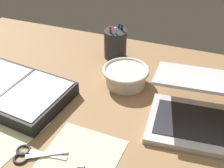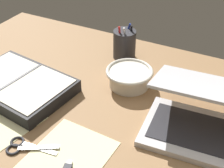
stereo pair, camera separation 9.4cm
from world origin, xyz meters
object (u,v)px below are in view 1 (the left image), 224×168
object	(u,v)px
scissors	(29,154)
bowl	(126,75)
pen_cup	(115,44)
planner	(14,92)
laptop	(208,110)

from	to	relation	value
scissors	bowl	bearing A→B (deg)	52.31
pen_cup	planner	distance (cm)	41.30
pen_cup	planner	bearing A→B (deg)	-121.26
pen_cup	planner	world-z (taller)	pen_cup
laptop	scissors	world-z (taller)	laptop
bowl	pen_cup	size ratio (longest dim) A/B	1.18
laptop	bowl	distance (cm)	29.70
bowl	planner	size ratio (longest dim) A/B	0.43
laptop	scissors	size ratio (longest dim) A/B	2.44
laptop	pen_cup	size ratio (longest dim) A/B	2.56
bowl	scissors	size ratio (longest dim) A/B	1.12
pen_cup	bowl	bearing A→B (deg)	-59.50
bowl	pen_cup	distance (cm)	18.44
planner	laptop	bearing A→B (deg)	16.24
laptop	scissors	distance (cm)	50.15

